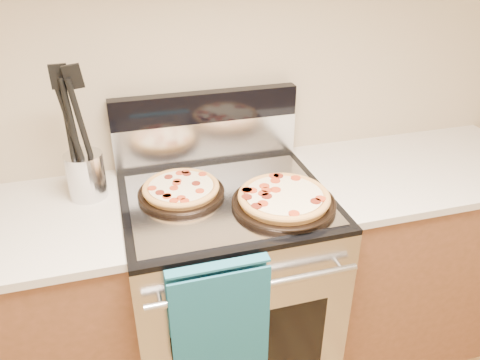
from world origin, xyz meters
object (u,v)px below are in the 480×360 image
object	(u,v)px
range_body	(227,292)
pepperoni_pizza_back	(181,190)
utensil_crock	(86,175)
pepperoni_pizza_front	(284,199)

from	to	relation	value
range_body	pepperoni_pizza_back	world-z (taller)	pepperoni_pizza_back
utensil_crock	range_body	bearing A→B (deg)	-18.01
pepperoni_pizza_front	utensil_crock	bearing A→B (deg)	156.61
pepperoni_pizza_front	range_body	bearing A→B (deg)	144.16
pepperoni_pizza_front	utensil_crock	xyz separation A→B (m)	(-0.67, 0.29, 0.05)
range_body	pepperoni_pizza_back	bearing A→B (deg)	164.52
pepperoni_pizza_front	utensil_crock	size ratio (longest dim) A/B	2.12
pepperoni_pizza_back	utensil_crock	distance (m)	0.35
range_body	pepperoni_pizza_back	xyz separation A→B (m)	(-0.16, 0.04, 0.50)
range_body	utensil_crock	bearing A→B (deg)	161.99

